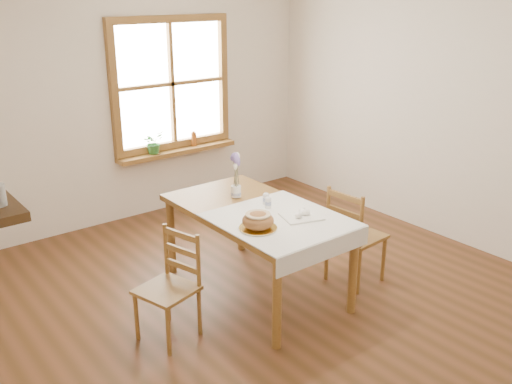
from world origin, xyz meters
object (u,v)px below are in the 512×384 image
Objects in this scene: bread_plate at (258,228)px; flower_vase at (236,192)px; chair_left at (167,288)px; chair_right at (357,234)px; dining_table at (256,219)px.

flower_vase is (0.29, 0.67, 0.03)m from bread_plate.
bread_plate is 0.73m from flower_vase.
chair_left is 8.35× the size of flower_vase.
chair_left is at bearing 77.29° from chair_right.
dining_table is at bearing -95.96° from flower_vase.
dining_table is 0.98m from chair_left.
flower_vase is at bearing 66.85° from bread_plate.
dining_table is 1.81× the size of chair_right.
dining_table is 5.75× the size of bread_plate.
dining_table is at bearing 59.45° from chair_right.
bread_plate is (-1.06, 0.04, 0.33)m from chair_right.
flower_vase is (-0.77, 0.71, 0.36)m from chair_right.
bread_plate is at bearing 57.93° from chair_left.
chair_right reaches higher than bread_plate.
chair_right is at bearing -25.80° from dining_table.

